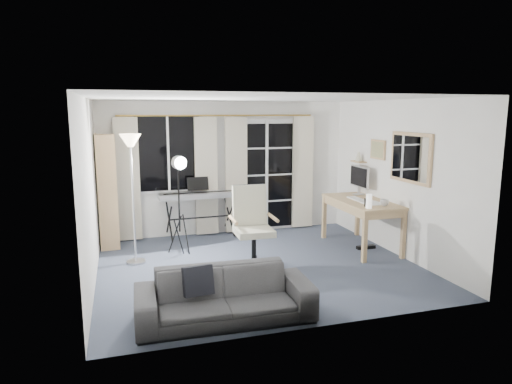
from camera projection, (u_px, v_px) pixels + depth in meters
The scene contains 17 objects.
floor at pixel (259, 267), 6.65m from camera, with size 4.50×4.00×0.02m, color #383F51.
window at pixel (168, 153), 7.95m from camera, with size 1.20×0.08×1.40m.
french_door at pixel (266, 176), 8.54m from camera, with size 1.32×0.09×2.11m.
curtains at pixel (221, 175), 8.19m from camera, with size 3.60×0.07×2.13m.
bookshelf at pixel (105, 193), 7.60m from camera, with size 0.33×0.88×1.87m.
torchiere_lamp at pixel (131, 160), 6.52m from camera, with size 0.39×0.39×1.91m.
keyboard_piano at pixel (199, 196), 7.95m from camera, with size 1.41×0.71×1.01m.
studio_light at pixel (179, 174), 6.97m from camera, with size 0.34×0.34×1.59m.
office_chair at pixel (251, 220), 6.52m from camera, with size 0.79×0.82×1.18m.
desk at pixel (362, 206), 7.43m from camera, with size 0.75×1.49×0.80m.
monitor at pixel (359, 178), 7.84m from camera, with size 0.19×0.57×0.50m.
desk_clutter at pixel (365, 214), 7.20m from camera, with size 0.47×0.90×1.01m.
mug at pixel (384, 202), 6.96m from camera, with size 0.13×0.10×0.13m, color silver.
wall_mirror at pixel (411, 158), 6.68m from camera, with size 0.04×0.94×0.74m.
framed_print at pixel (378, 150), 7.52m from camera, with size 0.03×0.42×0.32m.
wall_shelf at pixel (359, 158), 8.00m from camera, with size 0.16×0.30×0.18m.
sofa at pixel (224, 287), 4.88m from camera, with size 1.91×0.62×0.74m.
Camera 1 is at (-1.87, -6.07, 2.23)m, focal length 32.00 mm.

